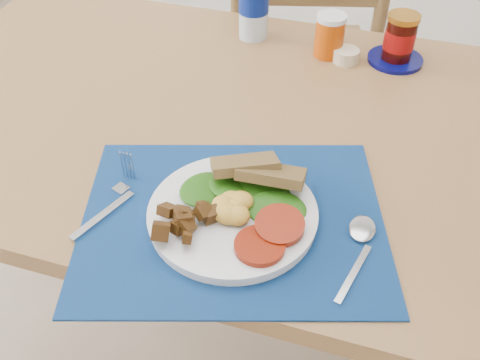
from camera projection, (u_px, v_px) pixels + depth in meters
The scene contains 9 objects.
table at pixel (208, 141), 1.16m from camera, with size 1.40×0.90×0.75m.
chair_far at pixel (303, 29), 1.66m from camera, with size 0.56×0.54×1.23m.
placemat at pixel (233, 219), 0.87m from camera, with size 0.49×0.38×0.00m, color black.
breakfast_plate at pixel (229, 211), 0.86m from camera, with size 0.27×0.27×0.07m.
fork at pixel (115, 198), 0.90m from camera, with size 0.06×0.19×0.00m.
spoon at pixel (359, 243), 0.83m from camera, with size 0.04×0.18×0.01m.
juice_glass at pixel (329, 37), 1.24m from camera, with size 0.07×0.07×0.09m, color #B73F04.
ramekin at pixel (346, 55), 1.24m from camera, with size 0.06×0.06×0.03m, color beige.
jam_on_saucer at pixel (399, 41), 1.22m from camera, with size 0.13×0.13×0.12m.
Camera 1 is at (0.34, -0.66, 1.39)m, focal length 40.00 mm.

